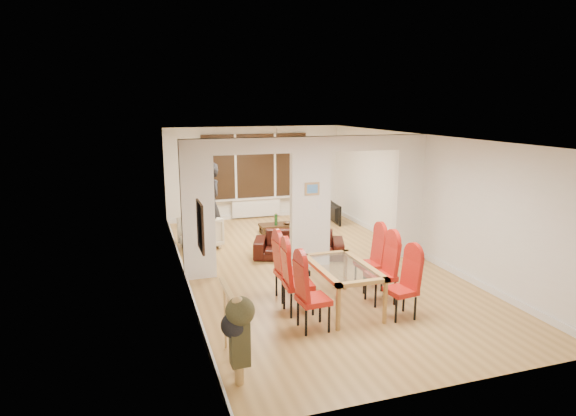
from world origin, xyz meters
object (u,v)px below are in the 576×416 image
dining_chair_lb (298,279)px  dining_chair_lc (289,268)px  coffee_table (278,228)px  bowl (287,223)px  dining_chair_la (314,294)px  person (211,205)px  sofa (299,245)px  bottle (276,219)px  dining_chair_rc (369,261)px  dining_table (342,287)px  television (332,213)px  dining_chair_rb (381,271)px  armchair (200,233)px  dining_chair_ra (401,286)px

dining_chair_lb → dining_chair_lc: 0.56m
coffee_table → bowl: 0.27m
dining_chair_la → dining_chair_lb: size_ratio=0.98×
bowl → person: bearing=-164.7°
sofa → person: 2.28m
bottle → dining_chair_rc: bearing=-83.0°
dining_table → dining_chair_lb: dining_chair_lb is taller
dining_chair_lc → television: dining_chair_lc is taller
dining_chair_rb → television: 5.47m
dining_table → coffee_table: bearing=85.5°
dining_chair_la → dining_chair_rc: size_ratio=1.02×
dining_table → television: bearing=68.7°
dining_chair_lc → dining_table: bearing=-43.6°
dining_chair_rb → bottle: bearing=95.5°
dining_table → armchair: bearing=113.1°
dining_chair_la → bottle: size_ratio=3.49×
dining_chair_la → bottle: bearing=75.6°
dining_chair_ra → armchair: (-2.41, 4.59, -0.15)m
dining_chair_lc → dining_chair_rc: 1.47m
dining_chair_la → dining_chair_rc: 1.88m
dining_chair_lb → dining_chair_rb: size_ratio=1.02×
person → bottle: person is taller
dining_chair_lc → sofa: dining_chair_lc is taller
dining_chair_rb → coffee_table: 4.79m
armchair → bowl: bearing=85.2°
dining_chair_lc → dining_chair_rc: dining_chair_lc is taller
dining_chair_rb → bottle: dining_chair_rb is taller
person → television: bearing=94.4°
sofa → dining_chair_rc: bearing=-54.5°
dining_chair_lc → dining_chair_ra: bearing=-42.8°
armchair → coffee_table: bearing=89.2°
dining_chair_lb → coffee_table: 4.86m
dining_chair_rb → bottle: 4.66m
dining_table → television: (2.06, 5.29, -0.08)m
dining_chair_rc → bottle: dining_chair_rc is taller
dining_table → person: 4.40m
coffee_table → sofa: bearing=-94.7°
dining_chair_ra → dining_chair_rb: size_ratio=0.95×
armchair → person: bearing=93.1°
coffee_table → dining_chair_rb: bearing=-86.2°
dining_chair_lc → bowl: bearing=70.6°
dining_chair_rc → bowl: size_ratio=4.71×
dining_chair_rc → television: (1.29, 4.70, -0.25)m
dining_chair_lc → dining_chair_rb: dining_chair_rb is taller
dining_chair_lb → television: size_ratio=1.15×
sofa → coffee_table: size_ratio=1.98×
dining_chair_lc → bowl: size_ratio=4.76×
dining_chair_rc → dining_chair_lb: bearing=-160.3°
dining_chair_la → coffee_table: (1.08, 5.33, -0.43)m
bowl → dining_chair_rb: bearing=-88.7°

